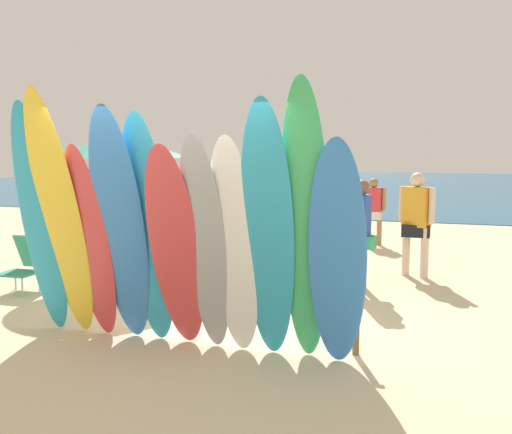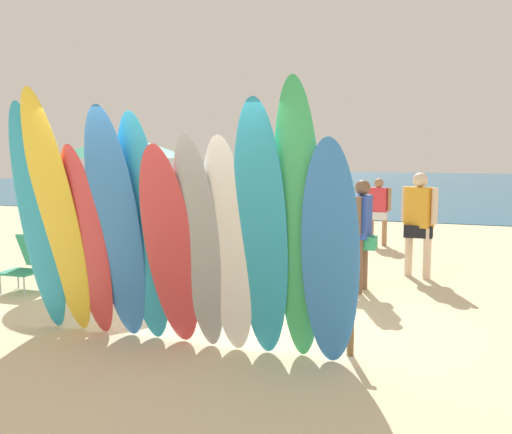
% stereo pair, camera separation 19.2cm
% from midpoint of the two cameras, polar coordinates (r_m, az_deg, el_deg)
% --- Properties ---
extents(ground, '(60.00, 60.00, 0.00)m').
position_cam_midpoint_polar(ground, '(19.97, 12.06, 0.45)').
color(ground, beige).
extents(ocean_water, '(60.00, 40.00, 0.02)m').
position_cam_midpoint_polar(ocean_water, '(37.36, 15.84, 3.13)').
color(ocean_water, '#235B7F').
rests_on(ocean_water, ground).
extents(surfboard_rack, '(3.70, 0.07, 0.74)m').
position_cam_midpoint_polar(surfboard_rack, '(6.46, -5.60, -6.61)').
color(surfboard_rack, brown).
rests_on(surfboard_rack, ground).
extents(surfboard_teal_0, '(0.51, 0.69, 2.60)m').
position_cam_midpoint_polar(surfboard_teal_0, '(6.79, -20.00, -0.34)').
color(surfboard_teal_0, '#289EC6').
rests_on(surfboard_teal_0, ground).
extents(surfboard_yellow_1, '(0.62, 0.83, 2.73)m').
position_cam_midpoint_polar(surfboard_yellow_1, '(6.57, -18.30, 0.08)').
color(surfboard_yellow_1, yellow).
rests_on(surfboard_yellow_1, ground).
extents(surfboard_red_2, '(0.55, 0.61, 2.15)m').
position_cam_midpoint_polar(surfboard_red_2, '(6.49, -15.55, -2.48)').
color(surfboard_red_2, '#D13D42').
rests_on(surfboard_red_2, ground).
extents(surfboard_blue_3, '(0.61, 0.74, 2.54)m').
position_cam_midpoint_polar(surfboard_blue_3, '(6.22, -12.85, -0.99)').
color(surfboard_blue_3, '#337AD1').
rests_on(surfboard_blue_3, ground).
extents(surfboard_teal_4, '(0.55, 0.55, 2.47)m').
position_cam_midpoint_polar(surfboard_teal_4, '(6.15, -10.18, -1.31)').
color(surfboard_teal_4, '#289EC6').
rests_on(surfboard_teal_4, ground).
extents(surfboard_red_5, '(0.58, 0.69, 2.15)m').
position_cam_midpoint_polar(surfboard_red_5, '(5.95, -7.61, -3.11)').
color(surfboard_red_5, '#D13D42').
rests_on(surfboard_red_5, ground).
extents(surfboard_grey_6, '(0.49, 0.66, 2.26)m').
position_cam_midpoint_polar(surfboard_grey_6, '(5.79, -4.69, -2.76)').
color(surfboard_grey_6, '#999EA3').
rests_on(surfboard_grey_6, ground).
extents(surfboard_white_7, '(0.51, 0.55, 2.23)m').
position_cam_midpoint_polar(surfboard_white_7, '(5.69, -1.80, -3.09)').
color(surfboard_white_7, white).
rests_on(surfboard_white_7, ground).
extents(surfboard_teal_8, '(0.56, 0.68, 2.56)m').
position_cam_midpoint_polar(surfboard_teal_8, '(5.53, 1.48, -1.61)').
color(surfboard_teal_8, '#289EC6').
rests_on(surfboard_teal_8, ground).
extents(surfboard_green_9, '(0.50, 0.63, 2.75)m').
position_cam_midpoint_polar(surfboard_green_9, '(5.47, 5.19, -0.75)').
color(surfboard_green_9, '#38B266').
rests_on(surfboard_green_9, ground).
extents(surfboard_blue_10, '(0.58, 0.50, 2.20)m').
position_cam_midpoint_polar(surfboard_blue_10, '(5.43, 8.37, -3.76)').
color(surfboard_blue_10, '#337AD1').
rests_on(surfboard_blue_10, ground).
extents(beachgoer_photographing, '(0.59, 0.40, 1.72)m').
position_cam_midpoint_polar(beachgoer_photographing, '(9.76, 16.37, -0.05)').
color(beachgoer_photographing, beige).
rests_on(beachgoer_photographing, ground).
extents(beachgoer_midbeach, '(0.40, 0.54, 1.55)m').
position_cam_midpoint_polar(beachgoer_midbeach, '(15.31, -2.65, 2.13)').
color(beachgoer_midbeach, tan).
rests_on(beachgoer_midbeach, ground).
extents(beachgoer_near_rack, '(0.43, 0.62, 1.65)m').
position_cam_midpoint_polar(beachgoer_near_rack, '(8.59, 11.07, -1.04)').
color(beachgoer_near_rack, brown).
rests_on(beachgoer_near_rack, ground).
extents(beachgoer_by_water, '(0.55, 0.24, 1.47)m').
position_cam_midpoint_polar(beachgoer_by_water, '(12.93, 12.43, 0.98)').
color(beachgoer_by_water, '#9E704C').
rests_on(beachgoer_by_water, ground).
extents(beachgoer_strolling, '(0.56, 0.34, 1.58)m').
position_cam_midpoint_polar(beachgoer_strolling, '(11.43, 8.35, 0.66)').
color(beachgoer_strolling, beige).
rests_on(beachgoer_strolling, ground).
extents(beach_chair_red, '(0.63, 0.75, 0.83)m').
position_cam_midpoint_polar(beach_chair_red, '(11.00, -15.65, -2.25)').
color(beach_chair_red, '#B7B7BC').
rests_on(beach_chair_red, ground).
extents(beach_chair_blue, '(0.53, 0.71, 0.82)m').
position_cam_midpoint_polar(beach_chair_blue, '(9.25, -21.06, -4.09)').
color(beach_chair_blue, '#B7B7BC').
rests_on(beach_chair_blue, ground).
extents(beach_umbrella, '(2.24, 2.24, 2.35)m').
position_cam_midpoint_polar(beach_umbrella, '(9.73, -12.54, 6.91)').
color(beach_umbrella, silver).
rests_on(beach_umbrella, ground).
extents(distant_boat, '(4.91, 2.26, 0.39)m').
position_cam_midpoint_polar(distant_boat, '(23.19, -4.73, 1.83)').
color(distant_boat, silver).
rests_on(distant_boat, ground).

